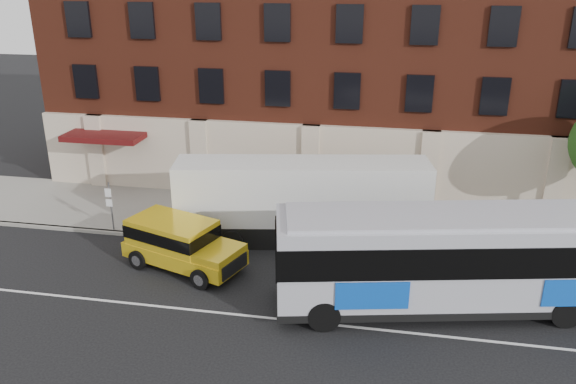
% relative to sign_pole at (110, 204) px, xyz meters
% --- Properties ---
extents(ground, '(120.00, 120.00, 0.00)m').
position_rel_sign_pole_xyz_m(ground, '(8.50, -6.15, -1.45)').
color(ground, black).
rests_on(ground, ground).
extents(sidewalk, '(60.00, 6.00, 0.15)m').
position_rel_sign_pole_xyz_m(sidewalk, '(8.50, 2.85, -1.38)').
color(sidewalk, gray).
rests_on(sidewalk, ground).
extents(kerb, '(60.00, 0.25, 0.15)m').
position_rel_sign_pole_xyz_m(kerb, '(8.50, -0.15, -1.38)').
color(kerb, gray).
rests_on(kerb, ground).
extents(lane_line, '(60.00, 0.12, 0.01)m').
position_rel_sign_pole_xyz_m(lane_line, '(8.50, -5.65, -1.45)').
color(lane_line, silver).
rests_on(lane_line, ground).
extents(building, '(30.00, 12.10, 15.00)m').
position_rel_sign_pole_xyz_m(building, '(8.49, 10.77, 6.13)').
color(building, maroon).
rests_on(building, sidewalk).
extents(sign_pole, '(0.30, 0.20, 2.50)m').
position_rel_sign_pole_xyz_m(sign_pole, '(0.00, 0.00, 0.00)').
color(sign_pole, slate).
rests_on(sign_pole, ground).
extents(city_bus, '(13.96, 5.72, 3.74)m').
position_rel_sign_pole_xyz_m(city_bus, '(15.54, -3.65, 0.61)').
color(city_bus, '#B3B4BE').
rests_on(city_bus, ground).
extents(yellow_suv, '(5.43, 3.60, 2.02)m').
position_rel_sign_pole_xyz_m(yellow_suv, '(4.27, -2.55, -0.29)').
color(yellow_suv, gold).
rests_on(yellow_suv, ground).
extents(shipping_container, '(11.41, 4.18, 3.73)m').
position_rel_sign_pole_xyz_m(shipping_container, '(8.82, 0.91, 0.39)').
color(shipping_container, black).
rests_on(shipping_container, ground).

